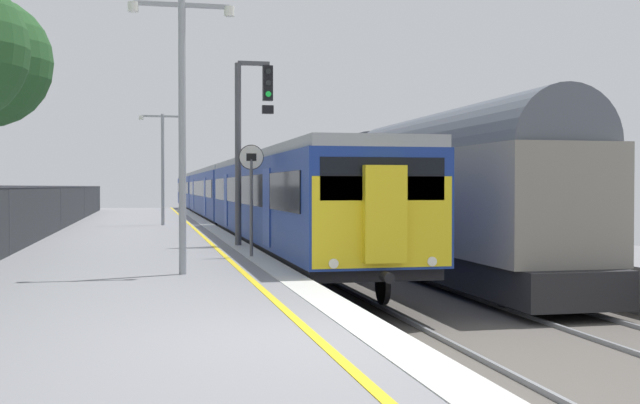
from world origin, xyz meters
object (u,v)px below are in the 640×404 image
object	(u,v)px
signal_gantry	(247,131)
platform_lamp_mid	(182,111)
freight_train_adjacent_track	(332,189)
speed_limit_sign	(251,185)
commuter_train_at_platform	(223,194)
platform_lamp_far	(163,158)

from	to	relation	value
signal_gantry	platform_lamp_mid	world-z (taller)	signal_gantry
freight_train_adjacent_track	speed_limit_sign	bearing A→B (deg)	-109.43
freight_train_adjacent_track	signal_gantry	bearing A→B (deg)	-113.05
commuter_train_at_platform	freight_train_adjacent_track	size ratio (longest dim) A/B	1.48
commuter_train_at_platform	freight_train_adjacent_track	distance (m)	11.14
signal_gantry	platform_lamp_mid	bearing A→B (deg)	-106.59
freight_train_adjacent_track	platform_lamp_mid	world-z (taller)	platform_lamp_mid
commuter_train_at_platform	platform_lamp_mid	world-z (taller)	platform_lamp_mid
platform_lamp_mid	platform_lamp_far	bearing A→B (deg)	90.00
commuter_train_at_platform	platform_lamp_far	bearing A→B (deg)	-108.64
freight_train_adjacent_track	platform_lamp_far	world-z (taller)	platform_lamp_far
commuter_train_at_platform	speed_limit_sign	distance (m)	27.04
platform_lamp_mid	platform_lamp_far	world-z (taller)	platform_lamp_mid
commuter_train_at_platform	platform_lamp_mid	bearing A→B (deg)	-96.77
platform_lamp_mid	signal_gantry	bearing A→B (deg)	73.41
speed_limit_sign	commuter_train_at_platform	bearing A→B (deg)	86.09
speed_limit_sign	platform_lamp_far	xyz separation A→B (m)	(-1.76, 16.28, 1.19)
commuter_train_at_platform	signal_gantry	size ratio (longest dim) A/B	12.22
speed_limit_sign	platform_lamp_mid	world-z (taller)	platform_lamp_mid
commuter_train_at_platform	platform_lamp_far	size ratio (longest dim) A/B	13.28
commuter_train_at_platform	platform_lamp_far	distance (m)	11.41
signal_gantry	platform_lamp_mid	size ratio (longest dim) A/B	1.00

